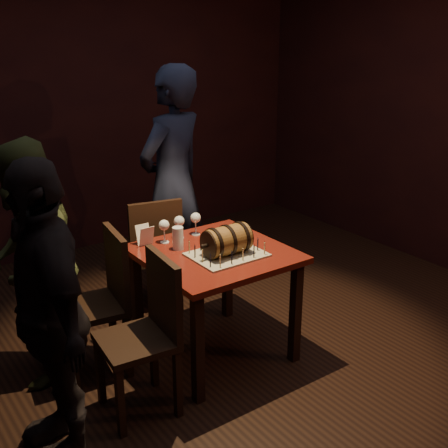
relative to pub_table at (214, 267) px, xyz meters
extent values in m
plane|color=black|center=(0.05, -0.12, -0.64)|extent=(5.00, 5.00, 0.00)
cube|color=black|center=(0.05, 2.38, 0.76)|extent=(5.00, 0.04, 2.80)
cube|color=#4E110D|center=(0.00, 0.00, 0.09)|extent=(0.90, 0.90, 0.04)
cube|color=black|center=(-0.38, -0.38, -0.29)|extent=(0.06, 0.06, 0.71)
cube|color=black|center=(0.38, -0.38, -0.29)|extent=(0.06, 0.06, 0.71)
cube|color=black|center=(-0.38, 0.38, -0.29)|extent=(0.06, 0.06, 0.71)
cube|color=black|center=(0.38, 0.38, -0.29)|extent=(0.06, 0.06, 0.71)
cube|color=#AAA289|center=(0.02, -0.11, 0.12)|extent=(0.45, 0.35, 0.01)
cylinder|color=brown|center=(0.02, -0.11, 0.21)|extent=(0.28, 0.18, 0.18)
cylinder|color=black|center=(-0.08, -0.11, 0.21)|extent=(0.02, 0.20, 0.20)
cylinder|color=black|center=(0.02, -0.11, 0.21)|extent=(0.02, 0.20, 0.20)
cylinder|color=black|center=(0.13, -0.11, 0.21)|extent=(0.02, 0.20, 0.20)
cylinder|color=black|center=(-0.12, -0.11, 0.21)|extent=(0.01, 0.18, 0.18)
cylinder|color=black|center=(0.17, -0.11, 0.21)|extent=(0.01, 0.18, 0.18)
cylinder|color=black|center=(-0.14, -0.11, 0.21)|extent=(0.04, 0.02, 0.02)
sphere|color=black|center=(-0.16, -0.11, 0.21)|extent=(0.03, 0.03, 0.03)
cylinder|color=#DAC482|center=(-0.13, -0.25, 0.16)|extent=(0.01, 0.01, 0.08)
cylinder|color=black|center=(-0.13, -0.25, 0.21)|extent=(0.00, 0.00, 0.01)
cylinder|color=black|center=(-0.04, -0.25, 0.16)|extent=(0.01, 0.01, 0.08)
cylinder|color=black|center=(-0.04, -0.25, 0.21)|extent=(0.00, 0.00, 0.01)
cylinder|color=#DAC482|center=(0.04, -0.25, 0.16)|extent=(0.01, 0.01, 0.08)
cylinder|color=black|center=(0.04, -0.25, 0.21)|extent=(0.00, 0.00, 0.01)
cylinder|color=black|center=(0.13, -0.25, 0.16)|extent=(0.01, 0.01, 0.08)
cylinder|color=black|center=(0.13, -0.25, 0.21)|extent=(0.00, 0.00, 0.01)
cylinder|color=#DAC482|center=(0.21, -0.25, 0.16)|extent=(0.01, 0.01, 0.08)
cylinder|color=black|center=(0.21, -0.25, 0.21)|extent=(0.00, 0.00, 0.01)
cylinder|color=black|center=(0.22, -0.17, 0.16)|extent=(0.01, 0.01, 0.08)
cylinder|color=black|center=(0.22, -0.17, 0.21)|extent=(0.00, 0.00, 0.01)
cylinder|color=#DAC482|center=(0.22, -0.09, 0.16)|extent=(0.01, 0.01, 0.08)
cylinder|color=black|center=(0.22, -0.09, 0.21)|extent=(0.00, 0.00, 0.01)
cylinder|color=black|center=(0.22, 0.00, 0.16)|extent=(0.01, 0.01, 0.08)
cylinder|color=black|center=(0.22, 0.00, 0.21)|extent=(0.00, 0.00, 0.01)
cylinder|color=#DAC482|center=(0.18, 0.04, 0.16)|extent=(0.01, 0.01, 0.08)
cylinder|color=black|center=(0.18, 0.04, 0.21)|extent=(0.00, 0.00, 0.01)
cylinder|color=black|center=(0.09, 0.04, 0.16)|extent=(0.01, 0.01, 0.08)
cylinder|color=black|center=(0.09, 0.04, 0.21)|extent=(0.00, 0.00, 0.01)
cylinder|color=#DAC482|center=(0.01, 0.04, 0.16)|extent=(0.01, 0.01, 0.08)
cylinder|color=black|center=(0.01, 0.04, 0.21)|extent=(0.00, 0.00, 0.01)
cylinder|color=black|center=(-0.08, 0.04, 0.16)|extent=(0.01, 0.01, 0.08)
cylinder|color=black|center=(-0.08, 0.04, 0.21)|extent=(0.00, 0.00, 0.01)
cylinder|color=#DAC482|center=(-0.16, 0.04, 0.16)|extent=(0.01, 0.01, 0.08)
cylinder|color=black|center=(-0.16, 0.04, 0.21)|extent=(0.00, 0.00, 0.01)
cylinder|color=black|center=(-0.17, -0.04, 0.16)|extent=(0.01, 0.01, 0.08)
cylinder|color=black|center=(-0.17, -0.04, 0.21)|extent=(0.00, 0.00, 0.01)
cylinder|color=#DAC482|center=(-0.17, -0.12, 0.16)|extent=(0.01, 0.01, 0.08)
cylinder|color=black|center=(-0.17, -0.12, 0.21)|extent=(0.00, 0.00, 0.01)
cylinder|color=black|center=(-0.17, -0.21, 0.16)|extent=(0.01, 0.01, 0.08)
cylinder|color=black|center=(-0.17, -0.21, 0.21)|extent=(0.00, 0.00, 0.01)
cylinder|color=silver|center=(-0.18, 0.32, 0.11)|extent=(0.06, 0.06, 0.01)
cylinder|color=silver|center=(-0.18, 0.32, 0.16)|extent=(0.01, 0.01, 0.09)
sphere|color=silver|center=(-0.18, 0.32, 0.23)|extent=(0.07, 0.07, 0.07)
sphere|color=#591114|center=(-0.18, 0.32, 0.23)|extent=(0.05, 0.05, 0.05)
cylinder|color=silver|center=(-0.06, 0.33, 0.11)|extent=(0.06, 0.06, 0.01)
cylinder|color=silver|center=(-0.06, 0.33, 0.16)|extent=(0.01, 0.01, 0.09)
sphere|color=silver|center=(-0.06, 0.33, 0.23)|extent=(0.07, 0.07, 0.07)
cylinder|color=silver|center=(0.07, 0.32, 0.11)|extent=(0.06, 0.06, 0.01)
cylinder|color=silver|center=(0.07, 0.32, 0.16)|extent=(0.01, 0.01, 0.09)
sphere|color=silver|center=(0.07, 0.32, 0.23)|extent=(0.07, 0.07, 0.07)
sphere|color=#BF594C|center=(0.07, 0.32, 0.23)|extent=(0.05, 0.05, 0.05)
cylinder|color=silver|center=(-0.17, 0.17, 0.18)|extent=(0.07, 0.07, 0.15)
cylinder|color=#9E5414|center=(-0.17, 0.17, 0.17)|extent=(0.06, 0.06, 0.11)
cylinder|color=white|center=(-0.17, 0.17, 0.23)|extent=(0.06, 0.06, 0.02)
cube|color=black|center=(-0.03, 0.83, -0.19)|extent=(0.47, 0.47, 0.04)
cube|color=black|center=(0.17, 0.96, -0.43)|extent=(0.04, 0.04, 0.43)
cube|color=black|center=(-0.16, 1.03, -0.43)|extent=(0.04, 0.04, 0.43)
cube|color=black|center=(0.10, 0.63, -0.43)|extent=(0.04, 0.04, 0.43)
cube|color=black|center=(-0.23, 0.70, -0.43)|extent=(0.04, 0.04, 0.43)
cube|color=black|center=(-0.07, 0.65, 0.06)|extent=(0.40, 0.12, 0.46)
cube|color=black|center=(-0.74, 0.28, -0.19)|extent=(0.45, 0.45, 0.04)
cube|color=black|center=(-0.89, 0.47, -0.43)|extent=(0.04, 0.04, 0.43)
cube|color=black|center=(-0.94, 0.14, -0.43)|extent=(0.04, 0.04, 0.43)
cube|color=black|center=(-0.55, 0.42, -0.43)|extent=(0.04, 0.04, 0.43)
cube|color=black|center=(-0.60, 0.09, -0.43)|extent=(0.04, 0.04, 0.43)
cube|color=black|center=(-0.57, 0.25, 0.06)|extent=(0.10, 0.40, 0.46)
cube|color=black|center=(-0.70, -0.24, -0.19)|extent=(0.44, 0.44, 0.04)
cube|color=black|center=(-0.85, -0.06, -0.43)|extent=(0.04, 0.04, 0.43)
cube|color=black|center=(-0.89, -0.39, -0.43)|extent=(0.04, 0.04, 0.43)
cube|color=black|center=(-0.51, -0.09, -0.43)|extent=(0.04, 0.04, 0.43)
cube|color=black|center=(-0.55, -0.43, -0.43)|extent=(0.04, 0.04, 0.43)
cube|color=black|center=(-0.52, -0.26, 0.06)|extent=(0.08, 0.40, 0.46)
imported|color=#181C31|center=(0.28, 0.99, 0.29)|extent=(0.79, 0.65, 1.86)
imported|color=#3A4321|center=(-1.05, 0.45, 0.12)|extent=(0.83, 0.91, 1.52)
imported|color=black|center=(-1.17, -0.27, 0.15)|extent=(0.46, 0.95, 1.58)
camera|label=1|loc=(-1.89, -2.76, 1.48)|focal=45.00mm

